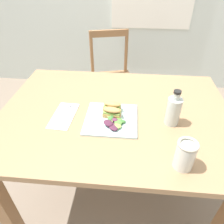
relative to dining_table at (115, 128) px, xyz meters
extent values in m
plane|color=#7A6B5B|center=(-0.02, -0.02, -0.62)|extent=(8.84, 8.84, 0.00)
cube|color=#997551|center=(0.00, 0.00, 0.11)|extent=(1.25, 0.91, 0.03)
cube|color=#8E6642|center=(-0.55, -0.39, -0.26)|extent=(0.07, 0.07, 0.71)
cube|color=#8E6642|center=(-0.55, 0.39, -0.26)|extent=(0.07, 0.07, 0.71)
cube|color=#8E6642|center=(0.55, 0.39, -0.26)|extent=(0.07, 0.07, 0.71)
cylinder|color=#8E6642|center=(-0.22, 0.67, -0.40)|extent=(0.03, 0.03, 0.43)
cylinder|color=#8E6642|center=(0.11, 0.76, -0.40)|extent=(0.03, 0.03, 0.43)
cylinder|color=#8E6642|center=(-0.31, 1.00, -0.40)|extent=(0.03, 0.03, 0.43)
cylinder|color=#8E6642|center=(0.02, 1.09, -0.40)|extent=(0.03, 0.03, 0.43)
cube|color=#8E6642|center=(-0.10, 0.88, -0.18)|extent=(0.49, 0.49, 0.02)
cylinder|color=#8E6642|center=(-0.31, 1.01, 0.04)|extent=(0.03, 0.03, 0.42)
cylinder|color=#8E6642|center=(0.02, 1.10, 0.04)|extent=(0.03, 0.03, 0.42)
cube|color=#8E6642|center=(-0.15, 1.05, 0.22)|extent=(0.36, 0.12, 0.06)
cube|color=silver|center=(-0.01, -0.08, 0.13)|extent=(0.26, 0.26, 0.01)
cube|color=tan|center=(-0.01, -0.06, 0.14)|extent=(0.10, 0.06, 0.02)
cube|color=#84A84C|center=(-0.01, -0.06, 0.16)|extent=(0.09, 0.06, 0.01)
ellipsoid|color=tan|center=(-0.01, -0.06, 0.18)|extent=(0.10, 0.06, 0.02)
cube|color=tan|center=(-0.02, -0.01, 0.14)|extent=(0.10, 0.06, 0.02)
cube|color=#84A84C|center=(-0.02, -0.01, 0.16)|extent=(0.09, 0.06, 0.01)
ellipsoid|color=tan|center=(-0.02, -0.01, 0.18)|extent=(0.10, 0.06, 0.02)
ellipsoid|color=#3D7033|center=(0.03, -0.11, 0.14)|extent=(0.06, 0.04, 0.02)
ellipsoid|color=#602D47|center=(0.00, -0.11, 0.15)|extent=(0.04, 0.04, 0.02)
ellipsoid|color=#4C2338|center=(0.00, -0.15, 0.14)|extent=(0.07, 0.08, 0.01)
ellipsoid|color=#84A84C|center=(0.02, -0.15, 0.14)|extent=(0.05, 0.04, 0.01)
ellipsoid|color=#518438|center=(0.02, -0.11, 0.14)|extent=(0.05, 0.06, 0.01)
ellipsoid|color=#3D7033|center=(-0.01, -0.10, 0.15)|extent=(0.04, 0.06, 0.02)
ellipsoid|color=#4C2338|center=(-0.02, -0.14, 0.15)|extent=(0.07, 0.07, 0.02)
ellipsoid|color=#84A84C|center=(-0.02, -0.07, 0.14)|extent=(0.05, 0.04, 0.02)
ellipsoid|color=#84A84C|center=(-0.01, -0.10, 0.14)|extent=(0.04, 0.06, 0.01)
cube|color=white|center=(-0.27, -0.07, 0.12)|extent=(0.12, 0.23, 0.00)
cube|color=silver|center=(-0.27, -0.09, 0.13)|extent=(0.03, 0.14, 0.00)
cube|color=silver|center=(-0.26, 0.00, 0.13)|extent=(0.03, 0.05, 0.00)
cube|color=#38383D|center=(-0.25, 0.01, 0.13)|extent=(0.01, 0.03, 0.00)
cube|color=#38383D|center=(-0.26, 0.01, 0.13)|extent=(0.01, 0.03, 0.00)
cube|color=#38383D|center=(-0.27, 0.01, 0.13)|extent=(0.01, 0.03, 0.00)
cylinder|color=#472819|center=(0.29, -0.07, 0.17)|extent=(0.06, 0.06, 0.10)
cylinder|color=#B2BCB7|center=(0.29, -0.07, 0.19)|extent=(0.07, 0.07, 0.14)
cylinder|color=#B2BCB7|center=(0.29, -0.07, 0.28)|extent=(0.03, 0.03, 0.03)
cylinder|color=black|center=(0.29, -0.07, 0.30)|extent=(0.03, 0.03, 0.01)
cylinder|color=gold|center=(0.29, -0.34, 0.17)|extent=(0.07, 0.07, 0.09)
cylinder|color=silver|center=(0.29, -0.34, 0.18)|extent=(0.08, 0.08, 0.12)
torus|color=#B7B29E|center=(0.29, -0.34, 0.24)|extent=(0.08, 0.08, 0.01)
camera|label=1|loc=(0.07, -0.90, 0.80)|focal=33.35mm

